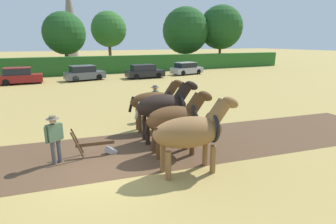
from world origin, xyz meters
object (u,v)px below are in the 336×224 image
draft_horse_trail_left (164,106)px  church_spire (70,18)px  tree_center (185,31)px  parked_car_center (144,72)px  tree_left (64,33)px  tree_center_right (221,27)px  draft_horse_lead_right (176,119)px  plow (99,147)px  draft_horse_trail_right (155,101)px  parked_car_center_right (186,69)px  parked_car_center_left (84,73)px  tree_center_left (109,29)px  draft_horse_lead_left (192,131)px  parked_car_left (20,76)px  farmer_beside_team (155,99)px  farmer_at_plow (54,136)px

draft_horse_trail_left → church_spire: bearing=94.8°
tree_center → parked_car_center: tree_center is taller
tree_left → tree_center_right: size_ratio=0.78×
tree_left → tree_center_right: tree_center_right is taller
draft_horse_lead_right → plow: size_ratio=1.63×
tree_center → plow: (-20.06, -30.83, -5.39)m
church_spire → plow: bearing=-94.7°
draft_horse_trail_right → tree_center_right: bearing=57.0°
church_spire → parked_car_center_right: bearing=-78.0°
draft_horse_trail_left → parked_car_center_left: (-0.63, 19.52, -0.70)m
tree_center_right → draft_horse_lead_right: size_ratio=3.78×
tree_center_left → draft_horse_lead_left: tree_center_left is taller
tree_center_right → plow: 39.72m
draft_horse_lead_left → parked_car_left: bearing=112.6°
tree_left → farmer_beside_team: 25.58m
tree_center → draft_horse_trail_right: (-17.14, -29.01, -4.35)m
parked_car_center → parked_car_left: bearing=176.1°
tree_center → church_spire: 36.09m
parked_car_center_right → tree_center_right: bearing=29.0°
tree_center → draft_horse_trail_right: tree_center is taller
tree_left → draft_horse_lead_left: size_ratio=2.62×
church_spire → parked_car_center: 45.49m
tree_center_left → parked_car_center_left: 13.40m
draft_horse_lead_right → tree_center_right: bearing=59.3°
tree_center_right → tree_center_left: bearing=174.6°
draft_horse_trail_right → parked_car_center: bearing=78.9°
tree_left → parked_car_center_left: bearing=-83.5°
plow → parked_car_center: (8.53, 19.00, 0.41)m
tree_center → farmer_at_plow: tree_center is taller
parked_car_left → tree_center_right: bearing=17.1°
tree_center_left → tree_center_right: size_ratio=0.84×
plow → farmer_beside_team: farmer_beside_team is taller
plow → draft_horse_trail_right: bearing=38.8°
draft_horse_trail_right → farmer_beside_team: 1.75m
draft_horse_lead_right → parked_car_left: (-6.45, 21.09, -0.57)m
tree_center_right → parked_car_center_right: size_ratio=2.35×
tree_center → farmer_at_plow: (-21.48, -30.90, -4.74)m
church_spire → parked_car_center_right: church_spire is taller
parked_car_center → tree_center: bearing=46.7°
tree_center_right → parked_car_center_right: tree_center_right is taller
church_spire → parked_car_left: 45.24m
draft_horse_lead_right → parked_car_center_left: (-0.45, 20.95, -0.56)m
church_spire → parked_car_left: size_ratio=4.75×
church_spire → parked_car_center_left: 44.57m
church_spire → plow: (-5.18, -63.48, -9.32)m
draft_horse_trail_left → plow: bearing=-165.0°
farmer_beside_team → tree_left: bearing=138.5°
parked_car_center_left → plow: bearing=-106.1°
tree_left → tree_center: bearing=6.8°
tree_center_left → draft_horse_lead_right: (-4.89, -32.18, -4.41)m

